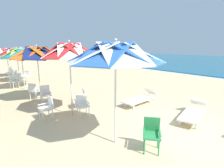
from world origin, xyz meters
TOP-DOWN VIEW (x-y plane):
  - ground_plane at (0.00, 0.00)m, footprint 80.00×80.00m
  - beach_umbrella_0 at (-0.98, -2.16)m, footprint 2.52×2.52m
  - plastic_chair_0 at (-0.13, -1.65)m, footprint 0.63×0.63m
  - beach_umbrella_1 at (-3.56, -2.17)m, footprint 2.11×2.11m
  - plastic_chair_1 at (-3.83, -3.04)m, footprint 0.45×0.48m
  - plastic_chair_2 at (-4.01, -1.50)m, footprint 0.55×0.57m
  - plastic_chair_3 at (-3.22, -1.91)m, footprint 0.55×0.53m
  - beach_umbrella_2 at (-6.21, -2.55)m, footprint 2.39×2.39m
  - plastic_chair_4 at (-5.64, -2.49)m, footprint 0.53×0.50m
  - plastic_chair_5 at (-6.64, -2.73)m, footprint 0.62×0.63m
  - beach_umbrella_3 at (-9.29, -2.59)m, footprint 2.20×2.20m
  - plastic_chair_6 at (-10.03, -3.04)m, footprint 0.58×0.56m
  - beach_umbrella_4 at (-11.90, -2.33)m, footprint 2.47×2.47m
  - plastic_chair_7 at (-12.48, -2.36)m, footprint 0.62×0.63m
  - plastic_chair_8 at (-10.96, -2.53)m, footprint 0.63×0.63m
  - plastic_chair_9 at (-11.59, -1.90)m, footprint 0.63×0.63m
  - beach_umbrella_5 at (-14.84, -2.54)m, footprint 2.28×2.28m
  - plastic_chair_10 at (-15.27, -2.28)m, footprint 0.63×0.63m
  - plastic_chair_11 at (-14.18, -2.57)m, footprint 0.63×0.63m
  - sun_lounger_1 at (-0.37, 1.17)m, footprint 1.13×2.23m
  - sun_lounger_2 at (-2.76, 0.96)m, footprint 0.74×2.18m

SIDE VIEW (x-z plane):
  - ground_plane at x=0.00m, z-range 0.00..0.00m
  - sun_lounger_1 at x=-0.37m, z-range -0.03..0.59m
  - sun_lounger_2 at x=-2.76m, z-range -0.03..0.59m
  - plastic_chair_0 at x=-0.13m, z-range 0.06..0.93m
  - plastic_chair_1 at x=-3.83m, z-range 0.06..0.93m
  - plastic_chair_2 at x=-4.01m, z-range 0.06..0.93m
  - plastic_chair_3 at x=-3.22m, z-range 0.06..0.93m
  - plastic_chair_4 at x=-5.64m, z-range 0.06..0.93m
  - plastic_chair_5 at x=-6.64m, z-range 0.06..0.93m
  - plastic_chair_6 at x=-10.03m, z-range 0.06..0.93m
  - plastic_chair_7 at x=-12.48m, z-range 0.06..0.93m
  - plastic_chair_8 at x=-10.96m, z-range 0.06..0.93m
  - plastic_chair_9 at x=-11.59m, z-range 0.06..0.93m
  - plastic_chair_10 at x=-15.27m, z-range 0.06..0.93m
  - plastic_chair_11 at x=-14.18m, z-range 0.06..0.93m
  - beach_umbrella_5 at x=-14.84m, z-range 0.94..3.50m
  - beach_umbrella_3 at x=-9.29m, z-range 0.94..3.58m
  - beach_umbrella_4 at x=-11.90m, z-range 0.96..3.59m
  - beach_umbrella_2 at x=-6.21m, z-range 0.97..3.71m
  - beach_umbrella_1 at x=-3.56m, z-range 1.03..3.92m
  - beach_umbrella_0 at x=-0.98m, z-range 1.05..3.91m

